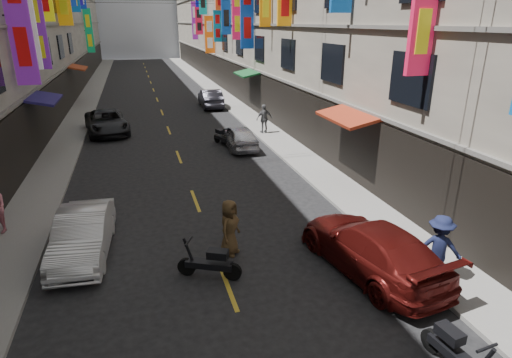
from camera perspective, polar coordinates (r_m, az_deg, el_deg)
sidewalk_left at (r=40.20m, az=-21.71°, el=9.50°), size 2.00×90.00×0.12m
sidewalk_right at (r=40.77m, az=-4.47°, el=10.98°), size 2.00×90.00×0.12m
street_awnings at (r=23.74m, az=-14.31°, el=10.95°), size 13.99×35.20×0.41m
lane_markings at (r=37.10m, az=-12.75°, el=9.54°), size 0.12×80.20×0.01m
scooter_near_right at (r=9.93m, az=25.12°, el=-20.28°), size 0.55×1.80×1.14m
scooter_crossing at (r=11.86m, az=-6.12°, el=-11.10°), size 1.66×0.94×1.14m
scooter_far_right at (r=24.32m, az=-4.54°, el=5.55°), size 0.76×1.75×1.14m
car_left_mid at (r=13.74m, az=-22.08°, el=-6.86°), size 1.70×4.18×1.35m
car_left_far at (r=28.40m, az=-19.30°, el=7.17°), size 3.06×5.37×1.41m
car_right_near at (r=12.37m, az=15.11°, el=-8.81°), size 2.80×5.25×1.45m
car_right_mid at (r=23.57m, az=-2.27°, el=5.63°), size 1.56×3.79×1.29m
car_right_far at (r=35.49m, az=-6.08°, el=10.64°), size 1.67×4.49×1.46m
pedestrian_rnear at (r=12.30m, az=23.20°, el=-8.41°), size 1.30×1.19×1.82m
pedestrian_rfar at (r=26.44m, az=1.11°, el=8.05°), size 1.11×0.74×1.76m
pedestrian_crossing at (r=12.74m, az=-3.55°, el=-6.49°), size 0.99×1.02×1.73m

